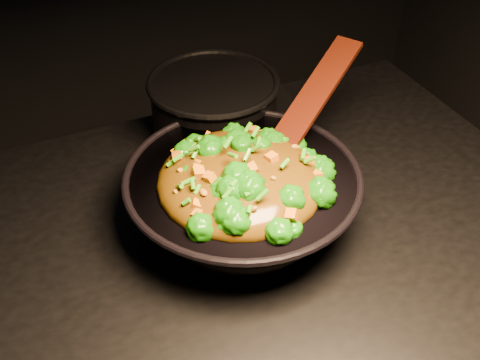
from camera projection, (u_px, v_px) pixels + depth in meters
name	position (u px, v px, depth m)	size (l,w,h in m)	color
wok	(243.00, 201.00, 0.95)	(0.36, 0.36, 0.10)	black
stir_fry	(240.00, 161.00, 0.88)	(0.25, 0.25, 0.09)	#1B7408
spatula	(306.00, 109.00, 0.97)	(0.32, 0.05, 0.01)	#331506
back_pot	(214.00, 110.00, 1.12)	(0.23, 0.23, 0.13)	black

